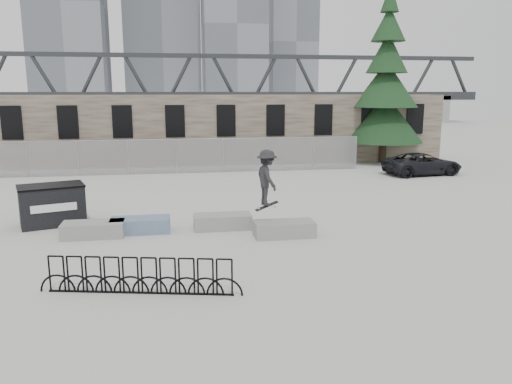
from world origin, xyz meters
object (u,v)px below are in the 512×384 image
bike_rack (140,276)px  dumpster (52,205)px  planter_far_left (93,229)px  suv (422,164)px  planter_center_right (222,221)px  spruce_tree (385,93)px  skateboarder (267,178)px  planter_center_left (140,224)px  planter_offset (284,228)px

bike_rack → dumpster: bearing=116.9°
planter_far_left → suv: bearing=30.7°
planter_center_right → bike_rack: size_ratio=0.41×
spruce_tree → suv: 6.52m
suv → skateboarder: (-11.14, -10.78, 1.34)m
planter_center_left → bike_rack: bearing=-86.4°
bike_rack → skateboarder: (3.87, 4.30, 1.53)m
dumpster → skateboarder: size_ratio=1.25×
dumpster → spruce_tree: spruce_tree is taller
skateboarder → dumpster: bearing=59.1°
planter_far_left → planter_offset: same height
dumpster → suv: 20.24m
planter_far_left → dumpster: 2.55m
planter_center_left → spruce_tree: bearing=44.5°
dumpster → bike_rack: size_ratio=0.52×
dumpster → spruce_tree: bearing=17.9°
planter_center_left → suv: 18.14m
planter_center_left → dumpster: dumpster is taller
planter_center_left → planter_center_right: bearing=0.7°
planter_offset → suv: size_ratio=0.44×
planter_center_right → spruce_tree: bearing=50.3°
suv → planter_far_left: bearing=114.1°
planter_center_left → bike_rack: size_ratio=0.41×
planter_offset → spruce_tree: (10.33, 16.09, 4.36)m
planter_center_left → planter_center_right: 2.83m
planter_far_left → planter_center_right: (4.33, 0.35, 0.00)m
suv → planter_center_left: bearing=115.7°
spruce_tree → suv: (0.24, -5.14, -4.01)m
suv → skateboarder: 15.56m
planter_center_left → bike_rack: bike_rack is taller
planter_center_left → spruce_tree: (15.09, 14.82, 4.36)m
spruce_tree → planter_far_left: bearing=-137.6°
planter_far_left → spruce_tree: (16.60, 15.14, 4.36)m
planter_center_right → suv: bearing=37.6°
bike_rack → spruce_tree: (14.76, 20.22, 4.20)m
planter_offset → skateboarder: size_ratio=0.99×
dumpster → suv: (18.53, 8.14, -0.11)m
spruce_tree → skateboarder: spruce_tree is taller
planter_far_left → planter_center_left: (1.51, 0.32, 0.00)m
planter_far_left → planter_center_right: bearing=4.6°
planter_far_left → bike_rack: size_ratio=0.41×
planter_offset → dumpster: dumpster is taller
planter_center_right → spruce_tree: size_ratio=0.17×
planter_center_right → skateboarder: 2.46m
planter_center_left → planter_center_right: (2.83, 0.03, 0.00)m
planter_center_right → planter_offset: size_ratio=1.00×
planter_far_left → skateboarder: bearing=-7.8°
planter_far_left → planter_center_left: size_ratio=1.00×
planter_center_right → spruce_tree: 19.70m
planter_offset → dumpster: 8.45m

